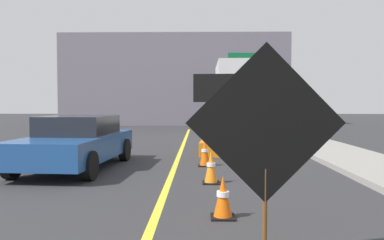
% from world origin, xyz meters
% --- Properties ---
extents(lane_center_stripe, '(0.14, 36.00, 0.01)m').
position_xyz_m(lane_center_stripe, '(0.00, 6.00, 0.00)').
color(lane_center_stripe, yellow).
rests_on(lane_center_stripe, ground).
extents(roadwork_sign, '(1.63, 0.11, 2.33)m').
position_xyz_m(roadwork_sign, '(1.34, 3.01, 1.47)').
color(roadwork_sign, '#593819').
rests_on(roadwork_sign, ground).
extents(arrow_board_trailer, '(1.60, 1.88, 2.70)m').
position_xyz_m(arrow_board_trailer, '(1.26, 12.01, 0.48)').
color(arrow_board_trailer, orange).
rests_on(arrow_board_trailer, ground).
extents(box_truck, '(2.72, 6.69, 3.54)m').
position_xyz_m(box_truck, '(2.73, 17.70, 1.89)').
color(box_truck, black).
rests_on(box_truck, ground).
extents(pickup_car, '(2.29, 4.57, 1.38)m').
position_xyz_m(pickup_car, '(-2.57, 9.06, 0.70)').
color(pickup_car, navy).
rests_on(pickup_car, ground).
extents(highway_guide_sign, '(2.78, 0.38, 5.00)m').
position_xyz_m(highway_guide_sign, '(4.33, 22.83, 3.42)').
color(highway_guide_sign, gray).
rests_on(highway_guide_sign, ground).
extents(far_building_block, '(17.65, 8.21, 7.05)m').
position_xyz_m(far_building_block, '(-1.28, 32.05, 3.52)').
color(far_building_block, slate).
rests_on(far_building_block, ground).
extents(traffic_cone_near_sign, '(0.36, 0.36, 0.64)m').
position_xyz_m(traffic_cone_near_sign, '(1.02, 4.77, 0.31)').
color(traffic_cone_near_sign, black).
rests_on(traffic_cone_near_sign, ground).
extents(traffic_cone_mid_lane, '(0.36, 0.36, 0.71)m').
position_xyz_m(traffic_cone_mid_lane, '(0.91, 7.24, 0.35)').
color(traffic_cone_mid_lane, black).
rests_on(traffic_cone_mid_lane, ground).
extents(traffic_cone_far_lane, '(0.36, 0.36, 0.75)m').
position_xyz_m(traffic_cone_far_lane, '(0.82, 9.46, 0.37)').
color(traffic_cone_far_lane, black).
rests_on(traffic_cone_far_lane, ground).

